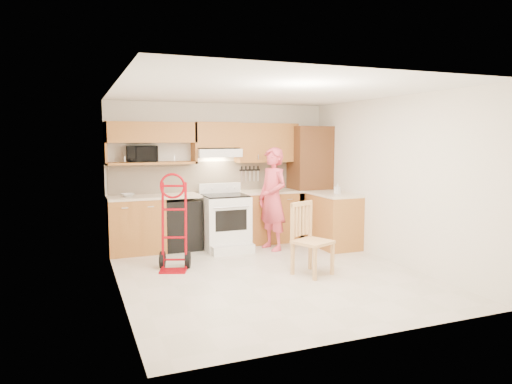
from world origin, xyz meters
TOP-DOWN VIEW (x-y plane):
  - floor at (0.00, 0.00)m, footprint 4.00×4.50m
  - ceiling at (0.00, 0.00)m, footprint 4.00×4.50m
  - wall_back at (0.00, 2.26)m, footprint 4.00×0.02m
  - wall_front at (0.00, -2.26)m, footprint 4.00×0.02m
  - wall_left at (-2.01, 0.00)m, footprint 0.02×4.50m
  - wall_right at (2.01, 0.00)m, footprint 0.02×4.50m
  - backsplash at (0.00, 2.23)m, footprint 3.92×0.03m
  - lower_cab_left at (-1.55, 1.95)m, footprint 0.90×0.60m
  - dishwasher at (-0.80, 1.95)m, footprint 0.60×0.60m
  - lower_cab_right at (0.83, 1.95)m, footprint 1.14×0.60m
  - countertop_left at (-1.25, 1.95)m, footprint 1.50×0.63m
  - countertop_right at (0.83, 1.95)m, footprint 1.14×0.63m
  - cab_return_right at (1.70, 1.15)m, footprint 0.60×1.00m
  - countertop_return at (1.70, 1.15)m, footprint 0.63×1.00m
  - pantry_tall at (1.65, 1.95)m, footprint 0.70×0.60m
  - upper_cab_left at (-1.25, 2.08)m, footprint 1.50×0.33m
  - upper_shelf_mw at (-1.25, 2.08)m, footprint 1.50×0.33m
  - upper_cab_center at (-0.12, 2.08)m, footprint 0.76×0.33m
  - upper_cab_right at (0.83, 2.08)m, footprint 1.14×0.33m
  - range_hood at (-0.12, 2.02)m, footprint 0.76×0.46m
  - knife_strip at (0.55, 2.21)m, footprint 0.40×0.05m
  - microwave at (-1.41, 2.08)m, footprint 0.50×0.35m
  - range at (-0.10, 1.63)m, footprint 0.75×0.98m
  - person at (0.64, 1.35)m, footprint 0.55×0.71m
  - hand_truck at (-1.18, 0.70)m, footprint 0.62×0.60m
  - dining_chair at (0.55, -0.23)m, footprint 0.61×0.63m
  - soap_bottle at (1.70, 1.03)m, footprint 0.10×0.10m
  - bowl at (-1.67, 1.95)m, footprint 0.23×0.23m

SIDE VIEW (x-z plane):
  - floor at x=0.00m, z-range -0.02..0.00m
  - dishwasher at x=-0.80m, z-range 0.00..0.85m
  - lower_cab_left at x=-1.55m, z-range 0.00..0.90m
  - lower_cab_right at x=0.83m, z-range 0.00..0.90m
  - cab_return_right at x=1.70m, z-range 0.00..0.90m
  - dining_chair at x=0.55m, z-range 0.00..1.00m
  - range at x=-0.10m, z-range 0.00..1.10m
  - hand_truck at x=-1.18m, z-range 0.00..1.26m
  - person at x=0.64m, z-range 0.00..1.73m
  - countertop_left at x=-1.25m, z-range 0.90..0.94m
  - countertop_right at x=0.83m, z-range 0.90..0.94m
  - countertop_return at x=1.70m, z-range 0.90..0.94m
  - bowl at x=-1.67m, z-range 0.94..0.99m
  - soap_bottle at x=1.70m, z-range 0.94..1.12m
  - pantry_tall at x=1.65m, z-range 0.00..2.10m
  - backsplash at x=0.00m, z-range 0.92..1.48m
  - knife_strip at x=0.55m, z-range 1.09..1.39m
  - wall_back at x=0.00m, z-range 0.00..2.50m
  - wall_front at x=0.00m, z-range 0.00..2.50m
  - wall_left at x=-2.01m, z-range 0.00..2.50m
  - wall_right at x=2.01m, z-range 0.00..2.50m
  - upper_shelf_mw at x=-1.25m, z-range 1.45..1.49m
  - microwave at x=-1.41m, z-range 1.49..1.76m
  - range_hood at x=-0.12m, z-range 1.56..1.70m
  - upper_cab_right at x=0.83m, z-range 1.45..2.15m
  - upper_cab_center at x=-0.12m, z-range 1.72..2.16m
  - upper_cab_left at x=-1.25m, z-range 1.81..2.15m
  - ceiling at x=0.00m, z-range 2.50..2.52m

